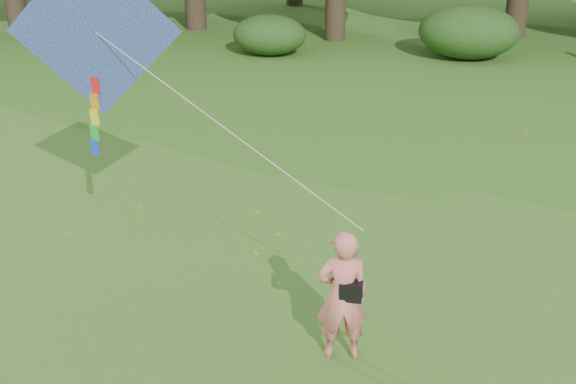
# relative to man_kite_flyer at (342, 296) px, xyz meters

# --- Properties ---
(ground) EXTENTS (100.00, 100.00, 0.00)m
(ground) POSITION_rel_man_kite_flyer_xyz_m (-0.72, 0.04, -0.97)
(ground) COLOR #265114
(ground) RESTS_ON ground
(man_kite_flyer) EXTENTS (0.79, 0.61, 1.94)m
(man_kite_flyer) POSITION_rel_man_kite_flyer_xyz_m (0.00, 0.00, 0.00)
(man_kite_flyer) COLOR #E07169
(man_kite_flyer) RESTS_ON ground
(bystander_left) EXTENTS (1.14, 1.04, 1.90)m
(bystander_left) POSITION_rel_man_kite_flyer_xyz_m (-10.60, 18.72, -0.02)
(bystander_left) COLOR #2B2F3A
(bystander_left) RESTS_ON ground
(crossbody_bag) EXTENTS (0.43, 0.20, 0.74)m
(crossbody_bag) POSITION_rel_man_kite_flyer_xyz_m (0.12, -0.03, 0.13)
(crossbody_bag) COLOR black
(crossbody_bag) RESTS_ON ground
(flying_kite) EXTENTS (5.58, 2.06, 3.32)m
(flying_kite) POSITION_rel_man_kite_flyer_xyz_m (-4.02, 1.77, 2.99)
(flying_kite) COLOR #265BA8
(flying_kite) RESTS_ON ground
(shrub_band) EXTENTS (39.15, 3.22, 1.88)m
(shrub_band) POSITION_rel_man_kite_flyer_xyz_m (-1.45, 17.64, -0.11)
(shrub_band) COLOR #264919
(shrub_band) RESTS_ON ground
(fallen_leaves) EXTENTS (11.17, 15.42, 0.01)m
(fallen_leaves) POSITION_rel_man_kite_flyer_xyz_m (-0.70, 5.84, -0.96)
(fallen_leaves) COLOR olive
(fallen_leaves) RESTS_ON ground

